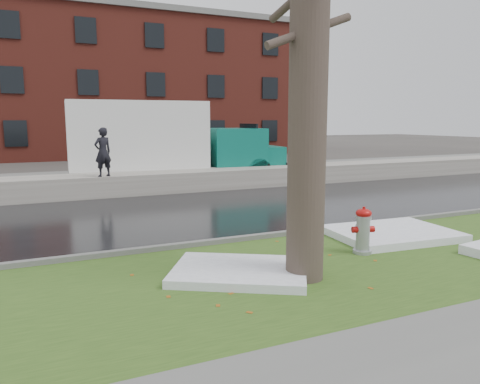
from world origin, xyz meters
name	(u,v)px	position (x,y,z in m)	size (l,w,h in m)	color
ground	(265,254)	(0.00, 0.00, 0.00)	(120.00, 120.00, 0.00)	#47423D
verge	(299,271)	(0.00, -1.25, 0.02)	(60.00, 4.50, 0.04)	#2D4918
road	(191,213)	(0.00, 4.50, 0.01)	(60.00, 7.00, 0.03)	black
parking_lot	(129,179)	(0.00, 13.00, 0.01)	(60.00, 9.00, 0.03)	slate
curb	(243,239)	(0.00, 1.00, 0.07)	(60.00, 0.15, 0.14)	slate
snowbank	(153,182)	(0.00, 8.70, 0.38)	(60.00, 1.60, 0.75)	#A5A097
brick_building	(108,89)	(2.00, 30.00, 5.00)	(26.00, 12.00, 10.00)	maroon
bg_tree_right	(303,111)	(16.00, 24.00, 3.33)	(1.40, 1.62, 6.50)	brown
fire_hydrant	(363,229)	(1.70, -0.86, 0.53)	(0.46, 0.43, 0.93)	#9C9FA3
tree	(309,36)	(-0.12, -1.62, 3.89)	(1.59, 1.89, 7.64)	brown
box_truck	(164,141)	(0.94, 10.46, 1.77)	(10.11, 2.93, 3.35)	black
worker	(103,152)	(-1.82, 8.10, 1.57)	(0.59, 0.39, 1.63)	black
snow_patch_near	(392,233)	(3.14, -0.10, 0.12)	(2.60, 2.00, 0.16)	white
snow_patch_far	(239,271)	(-1.04, -1.06, 0.11)	(2.20, 1.60, 0.14)	white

